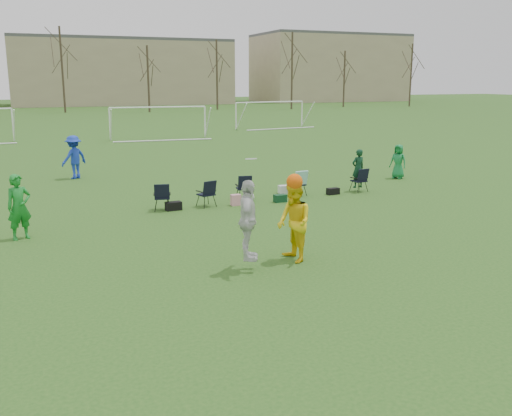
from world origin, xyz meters
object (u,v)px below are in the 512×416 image
fielder_green_near (19,207)px  center_contest (276,221)px  goal_mid (158,113)px  goal_right (270,107)px  fielder_green_far (398,161)px  fielder_blue (74,157)px

fielder_green_near → center_contest: 7.62m
goal_mid → goal_right: same height
goal_right → center_contest: bearing=-121.5°
fielder_green_far → center_contest: (-10.40, -9.35, 0.34)m
fielder_green_far → center_contest: center_contest is taller
fielder_green_near → goal_right: goal_right is taller
goal_mid → goal_right: 13.42m
fielder_blue → center_contest: bearing=69.6°
fielder_green_far → goal_right: bearing=137.6°
fielder_green_near → fielder_green_far: fielder_green_near is taller
goal_mid → fielder_green_near: bearing=-106.8°
goal_mid → goal_right: size_ratio=1.01×
center_contest → goal_mid: 31.71m
fielder_green_far → goal_mid: size_ratio=0.21×
center_contest → goal_right: bearing=66.5°
fielder_blue → fielder_green_far: fielder_blue is taller
goal_mid → fielder_green_far: bearing=-70.5°
fielder_green_near → goal_mid: 28.37m
fielder_green_far → goal_mid: 22.93m
fielder_green_near → goal_mid: goal_mid is taller
fielder_green_far → center_contest: 13.99m
fielder_green_near → goal_mid: size_ratio=0.26×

